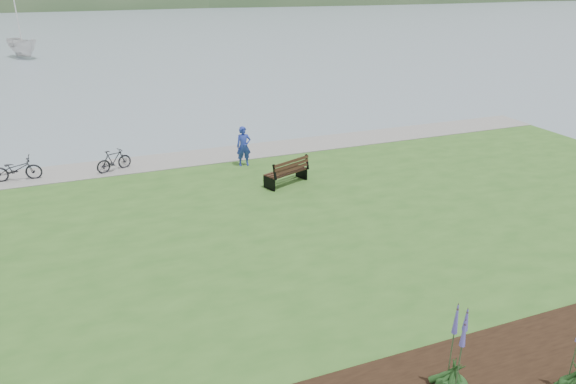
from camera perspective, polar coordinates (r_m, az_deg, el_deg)
name	(u,v)px	position (r m, az deg, el deg)	size (l,w,h in m)	color
ground	(277,225)	(17.67, -1.24, -3.66)	(600.00, 600.00, 0.00)	gray
lawn	(299,246)	(15.93, 1.23, -5.98)	(34.00, 20.00, 0.40)	#315F21
shoreline_path	(225,154)	(23.65, -7.00, 4.19)	(34.00, 2.20, 0.03)	gray
far_hillside	(159,4)	(186.81, -14.18, 19.57)	(580.00, 80.00, 38.00)	#33502D
park_bench	(288,171)	(19.82, -0.02, 2.32)	(1.92, 1.34, 1.10)	black
person	(244,143)	(21.88, -4.96, 5.46)	(0.73, 0.50, 2.00)	#22359F
bicycle_a	(16,169)	(22.89, -27.96, 2.26)	(1.86, 0.65, 0.97)	black
bicycle_b	(114,160)	(22.48, -18.79, 3.34)	(1.53, 0.44, 0.92)	black
sailboat	(25,58)	(63.39, -27.19, 13.12)	(9.38, 9.55, 24.72)	silver
echium_4	(457,353)	(10.56, 18.23, -16.60)	(0.62, 0.62, 2.33)	#143714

